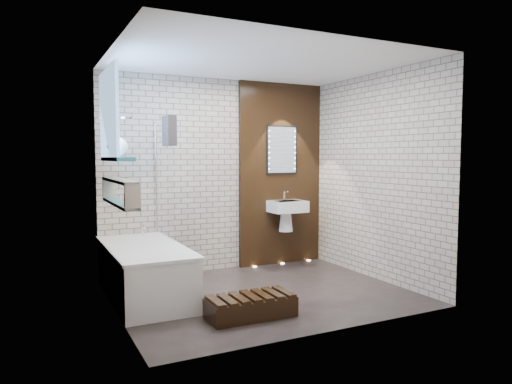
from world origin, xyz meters
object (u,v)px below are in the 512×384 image
led_mirror (282,150)px  bath_screen (164,180)px  walnut_step (251,307)px  washbasin (287,211)px  bathtub (145,271)px

led_mirror → bath_screen: bearing=-169.3°
walnut_step → washbasin: bearing=50.8°
walnut_step → bath_screen: bearing=105.3°
washbasin → walnut_step: bearing=-129.2°
bathtub → washbasin: size_ratio=3.00×
led_mirror → walnut_step: (-1.40, -1.87, -1.56)m
washbasin → bath_screen: bearing=-174.2°
led_mirror → washbasin: bearing=-90.0°
washbasin → walnut_step: size_ratio=0.68×
bath_screen → washbasin: size_ratio=2.41×
washbasin → walnut_step: 2.32m
bathtub → led_mirror: size_ratio=2.49×
bath_screen → led_mirror: bearing=10.7°
washbasin → led_mirror: bearing=90.0°
bathtub → washbasin: 2.32m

